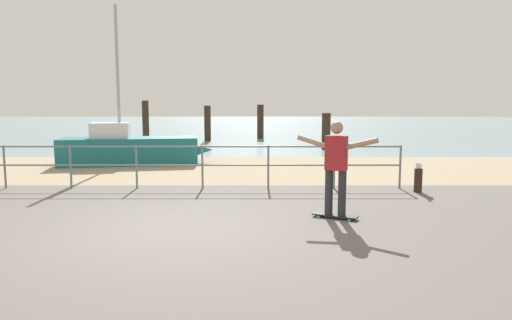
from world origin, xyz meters
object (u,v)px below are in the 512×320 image
object	(u,v)px
seagull	(418,165)
sailboat	(134,149)
skateboard	(334,216)
bollard_short	(417,181)
skateboarder	(335,162)

from	to	relation	value
seagull	sailboat	bearing A→B (deg)	147.64
sailboat	seagull	world-z (taller)	sailboat
skateboard	bollard_short	xyz separation A→B (m)	(2.30, 2.42, 0.21)
sailboat	skateboarder	xyz separation A→B (m)	(5.43, -7.30, 0.50)
bollard_short	seagull	world-z (taller)	seagull
skateboard	skateboarder	xyz separation A→B (m)	(-0.00, -0.00, 0.95)
sailboat	bollard_short	xyz separation A→B (m)	(7.74, -4.88, -0.24)
skateboarder	skateboard	bearing A→B (deg)	14.04
skateboarder	bollard_short	size ratio (longest dim) A/B	2.95
sailboat	bollard_short	bearing A→B (deg)	-32.25
sailboat	seagull	distance (m)	9.15
sailboat	skateboard	bearing A→B (deg)	-53.35
skateboard	seagull	xyz separation A→B (m)	(2.30, 2.40, 0.57)
sailboat	skateboard	size ratio (longest dim) A/B	6.41
skateboard	seagull	world-z (taller)	seagull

